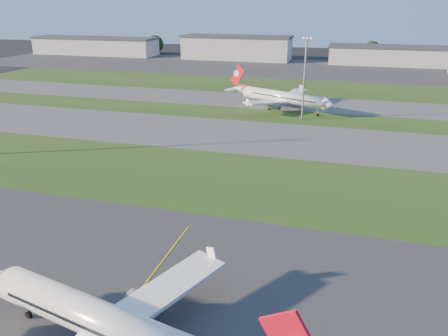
% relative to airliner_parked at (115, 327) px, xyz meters
% --- Properties ---
extents(grass_strip_a, '(300.00, 34.00, 0.01)m').
position_rel_airliner_parked_xyz_m(grass_strip_a, '(-8.05, 51.44, -4.24)').
color(grass_strip_a, '#274617').
rests_on(grass_strip_a, ground).
extents(taxiway_a, '(300.00, 32.00, 0.01)m').
position_rel_airliner_parked_xyz_m(taxiway_a, '(-8.05, 84.44, -4.24)').
color(taxiway_a, '#515154').
rests_on(taxiway_a, ground).
extents(grass_strip_b, '(300.00, 18.00, 0.01)m').
position_rel_airliner_parked_xyz_m(grass_strip_b, '(-8.05, 109.44, -4.24)').
color(grass_strip_b, '#274617').
rests_on(grass_strip_b, ground).
extents(taxiway_b, '(300.00, 26.00, 0.01)m').
position_rel_airliner_parked_xyz_m(taxiway_b, '(-8.05, 131.44, -4.24)').
color(taxiway_b, '#515154').
rests_on(taxiway_b, ground).
extents(grass_strip_c, '(300.00, 40.00, 0.01)m').
position_rel_airliner_parked_xyz_m(grass_strip_c, '(-8.05, 164.44, -4.24)').
color(grass_strip_c, '#274617').
rests_on(grass_strip_c, ground).
extents(apron_far, '(400.00, 80.00, 0.01)m').
position_rel_airliner_parked_xyz_m(apron_far, '(-8.05, 224.44, -4.24)').
color(apron_far, '#333335').
rests_on(apron_far, ground).
extents(airliner_parked, '(38.29, 32.15, 12.09)m').
position_rel_airliner_parked_xyz_m(airliner_parked, '(0.00, 0.00, 0.00)').
color(airliner_parked, white).
rests_on(airliner_parked, ground).
extents(airliner_taxiing, '(37.40, 31.88, 12.54)m').
position_rel_airliner_parked_xyz_m(airliner_taxiing, '(-1.52, 119.16, 0.16)').
color(airliner_taxiing, white).
rests_on(airliner_taxiing, ground).
extents(light_mast_centre, '(3.20, 0.70, 25.80)m').
position_rel_airliner_parked_xyz_m(light_mast_centre, '(6.95, 107.44, 10.57)').
color(light_mast_centre, gray).
rests_on(light_mast_centre, ground).
extents(hangar_far_west, '(91.80, 23.00, 12.20)m').
position_rel_airliner_parked_xyz_m(hangar_far_west, '(-158.05, 254.44, 1.89)').
color(hangar_far_west, '#9FA0A6').
rests_on(hangar_far_west, ground).
extents(hangar_west, '(71.40, 23.00, 15.20)m').
position_rel_airliner_parked_xyz_m(hangar_west, '(-53.05, 254.44, 3.39)').
color(hangar_west, '#9FA0A6').
rests_on(hangar_west, ground).
extents(hangar_east, '(81.60, 23.00, 11.20)m').
position_rel_airliner_parked_xyz_m(hangar_east, '(46.95, 254.44, 1.39)').
color(hangar_east, '#9FA0A6').
rests_on(hangar_east, ground).
extents(tree_far_west, '(11.00, 11.00, 12.00)m').
position_rel_airliner_parked_xyz_m(tree_far_west, '(-198.05, 267.44, 2.24)').
color(tree_far_west, black).
rests_on(tree_far_west, ground).
extents(tree_west, '(12.10, 12.10, 13.20)m').
position_rel_airliner_parked_xyz_m(tree_west, '(-118.05, 269.44, 2.89)').
color(tree_west, black).
rests_on(tree_west, ground).
extents(tree_mid_west, '(9.90, 9.90, 10.80)m').
position_rel_airliner_parked_xyz_m(tree_mid_west, '(-28.05, 265.44, 1.59)').
color(tree_mid_west, black).
rests_on(tree_mid_west, ground).
extents(tree_mid_east, '(11.55, 11.55, 12.60)m').
position_rel_airliner_parked_xyz_m(tree_mid_east, '(31.95, 268.44, 2.57)').
color(tree_mid_east, black).
rests_on(tree_mid_east, ground).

